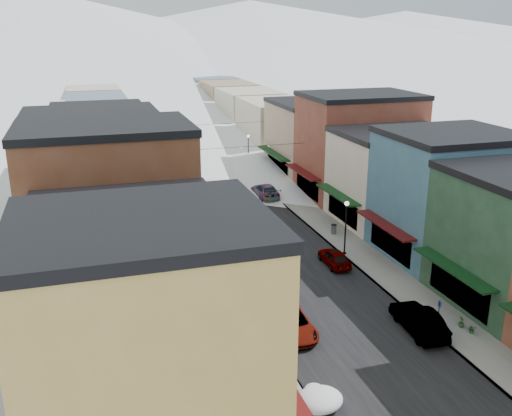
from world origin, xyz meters
TOP-DOWN VIEW (x-y plane):
  - road at (0.00, 60.00)m, footprint 10.00×160.00m
  - sidewalk_left at (-6.60, 60.00)m, footprint 3.20×160.00m
  - sidewalk_right at (6.60, 60.00)m, footprint 3.20×160.00m
  - curb_left at (-5.05, 60.00)m, footprint 0.10×160.00m
  - curb_right at (5.05, 60.00)m, footprint 0.10×160.00m
  - bldg_l_yellow at (-13.19, 4.00)m, footprint 11.30×8.70m
  - bldg_l_cream at (-13.19, 12.50)m, footprint 11.30×8.20m
  - bldg_l_brick_near at (-13.69, 20.50)m, footprint 12.30×8.20m
  - bldg_l_grayblue at (-13.19, 29.00)m, footprint 11.30×9.20m
  - bldg_l_brick_far at (-14.19, 38.00)m, footprint 13.30×9.20m
  - bldg_l_tan at (-13.19, 48.00)m, footprint 11.30×11.20m
  - bldg_r_blue at (13.19, 21.00)m, footprint 11.30×9.20m
  - bldg_r_cream at (13.69, 30.00)m, footprint 12.30×9.20m
  - bldg_r_brick_far at (14.19, 39.00)m, footprint 13.30×9.20m
  - bldg_r_tan at (13.19, 49.00)m, footprint 11.30×11.20m
  - distant_blocks at (0.00, 83.00)m, footprint 34.00×55.00m
  - mountain_ridge at (-19.47, 277.18)m, footprint 670.00×340.00m
  - overhead_cables at (0.00, 47.50)m, footprint 16.40×15.04m
  - car_white_suv at (-3.50, 12.55)m, footprint 2.48×5.06m
  - car_silver_sedan at (-3.85, 22.07)m, footprint 1.93×4.25m
  - car_dark_hatch at (-4.08, 25.74)m, footprint 1.79×5.10m
  - car_silver_wagon at (-3.50, 43.66)m, footprint 2.69×5.42m
  - car_green_sedan at (4.20, 10.34)m, footprint 2.09×5.10m
  - car_gray_suv at (3.50, 21.47)m, footprint 1.71×4.04m
  - car_black_sedan at (4.06, 41.20)m, footprint 2.23×5.35m
  - car_lane_silver at (-1.71, 51.58)m, footprint 2.29×5.01m
  - car_lane_white at (1.72, 64.77)m, footprint 2.56×5.28m
  - parking_sign at (5.46, 10.11)m, footprint 0.05×0.27m
  - trash_can at (6.35, 27.82)m, footprint 0.52×0.52m
  - streetlamp_near at (5.20, 23.15)m, footprint 0.38×0.38m
  - streetlamp_far at (6.14, 55.00)m, footprint 0.36×0.36m
  - planter_near at (7.16, 8.93)m, footprint 0.62×0.59m
  - planter_far at (7.00, 9.79)m, footprint 0.54×0.54m
  - snow_pile_near at (-4.77, 5.24)m, footprint 2.43×2.70m
  - snow_pile_mid at (-4.79, 32.11)m, footprint 2.26×2.59m
  - snow_pile_far at (-4.87, 31.88)m, footprint 2.16×2.53m

SIDE VIEW (x-z plane):
  - road at x=0.00m, z-range 0.00..0.01m
  - sidewalk_left at x=-6.60m, z-range 0.00..0.15m
  - sidewalk_right at x=6.60m, z-range 0.00..0.15m
  - curb_left at x=-5.05m, z-range 0.00..0.15m
  - curb_right at x=5.05m, z-range 0.00..0.15m
  - planter_near at x=7.16m, z-range 0.15..0.70m
  - snow_pile_far at x=-4.87m, z-range -0.02..0.89m
  - snow_pile_mid at x=-4.79m, z-range -0.02..0.93m
  - snow_pile_near at x=-4.77m, z-range -0.02..1.01m
  - planter_far at x=7.00m, z-range 0.15..0.84m
  - trash_can at x=6.35m, z-range 0.16..1.04m
  - car_gray_suv at x=3.50m, z-range 0.00..1.36m
  - car_white_suv at x=-3.50m, z-range 0.00..1.38m
  - car_silver_sedan at x=-3.85m, z-range 0.00..1.41m
  - car_lane_white at x=1.72m, z-range 0.00..1.45m
  - car_silver_wagon at x=-3.50m, z-range 0.00..1.51m
  - car_black_sedan at x=4.06m, z-range 0.00..1.55m
  - car_green_sedan at x=4.20m, z-range 0.00..1.64m
  - car_lane_silver at x=-1.71m, z-range 0.00..1.67m
  - car_dark_hatch at x=-4.08m, z-range 0.00..1.68m
  - parking_sign at x=5.46m, z-range 0.32..2.27m
  - streetlamp_far at x=6.14m, z-range 0.72..5.11m
  - streetlamp_near at x=5.20m, z-range 0.75..5.37m
  - distant_blocks at x=0.00m, z-range 0.00..8.00m
  - bldg_r_cream at x=13.69m, z-range 0.01..9.01m
  - bldg_l_grayblue at x=-13.19m, z-range 0.01..9.01m
  - bldg_r_tan at x=13.19m, z-range 0.01..9.51m
  - bldg_l_cream at x=-13.19m, z-range 0.01..9.51m
  - bldg_l_tan at x=-13.19m, z-range 0.01..10.01m
  - bldg_r_blue at x=13.19m, z-range 0.01..10.51m
  - bldg_l_brick_far at x=-14.19m, z-range 0.01..11.01m
  - bldg_r_brick_far at x=14.19m, z-range 0.01..11.51m
  - bldg_l_yellow at x=-13.19m, z-range 0.01..11.51m
  - overhead_cables at x=0.00m, z-range 6.18..6.22m
  - bldg_l_brick_near at x=-13.69m, z-range 0.01..12.51m
  - mountain_ridge at x=-19.47m, z-range -2.64..31.36m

